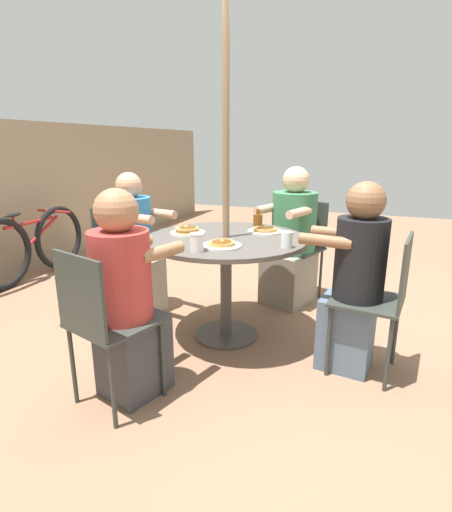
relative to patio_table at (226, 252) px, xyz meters
name	(u,v)px	position (x,y,z in m)	size (l,w,h in m)	color
ground_plane	(226,335)	(0.00, 0.00, -0.65)	(12.00, 12.00, 0.00)	#8C664C
patio_table	(226,252)	(0.00, 0.00, 0.00)	(1.14, 1.14, 0.76)	#4C4742
umbrella_pole	(226,182)	(0.00, 0.00, 0.49)	(0.05, 0.05, 2.29)	#846B4C
patio_chair_north	(301,242)	(1.00, -0.34, -0.13)	(0.51, 0.51, 0.89)	#333833
diner_north	(291,243)	(0.84, -0.29, -0.10)	(0.58, 0.51, 1.21)	gray
patio_chair_east	(121,249)	(0.19, 1.04, -0.13)	(0.47, 0.47, 0.89)	#333833
diner_east	(135,249)	(0.16, 0.88, -0.11)	(0.41, 0.54, 1.17)	beige
patio_chair_south	(102,319)	(-1.02, 0.29, -0.13)	(0.50, 0.50, 0.89)	#333833
diner_south	(127,303)	(-0.86, 0.24, -0.10)	(0.51, 0.42, 1.18)	#3D3D42
patio_chair_west	(381,295)	(-0.13, -1.05, -0.13)	(0.45, 0.45, 0.89)	#333833
diner_west	(354,284)	(-0.11, -0.89, -0.09)	(0.36, 0.51, 1.19)	slate
pancake_plate_a	(222,244)	(-0.26, -0.07, 0.12)	(0.26, 0.26, 0.04)	silver
pancake_plate_b	(265,230)	(0.25, -0.21, 0.12)	(0.26, 0.26, 0.05)	silver
pancake_plate_c	(187,231)	(-0.01, 0.30, 0.13)	(0.26, 0.26, 0.06)	silver
syrup_bottle	(258,219)	(0.46, -0.09, 0.16)	(0.09, 0.07, 0.13)	brown
coffee_cup	(197,242)	(-0.42, 0.02, 0.16)	(0.09, 0.09, 0.11)	white
drinking_glass_a	(287,240)	(-0.13, -0.46, 0.16)	(0.07, 0.07, 0.10)	silver
bicycle	(33,245)	(0.50, 2.39, -0.29)	(1.50, 0.44, 0.73)	black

